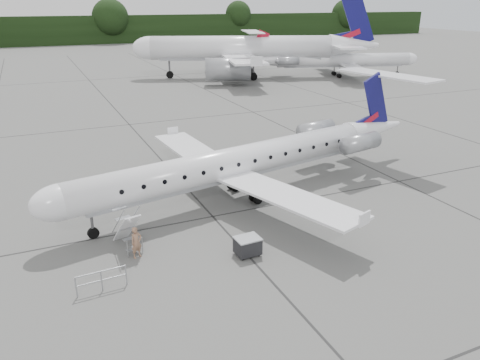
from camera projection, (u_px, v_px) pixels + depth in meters
name	position (u px, v px, depth m)	size (l,w,h in m)	color
ground	(318.00, 232.00, 26.33)	(320.00, 320.00, 0.00)	slate
treeline	(72.00, 30.00, 135.62)	(260.00, 4.00, 8.00)	black
main_regional_jet	(232.00, 148.00, 29.39)	(27.39, 19.72, 7.02)	white
airstair	(127.00, 229.00, 24.31)	(0.85, 2.10, 2.20)	white
passenger	(136.00, 243.00, 23.49)	(0.61, 0.40, 1.67)	#8F664E
safety_railing	(102.00, 281.00, 20.86)	(2.20, 0.08, 1.00)	#94979C
baggage_cart	(248.00, 246.00, 23.80)	(1.21, 0.98, 1.05)	black
bg_narrowbody	(241.00, 36.00, 76.33)	(37.74, 27.17, 13.55)	white
bg_regional_right	(344.00, 53.00, 78.56)	(29.21, 21.03, 7.66)	white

